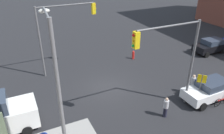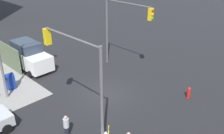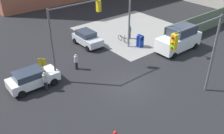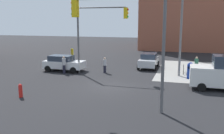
{
  "view_description": "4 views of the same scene",
  "coord_description": "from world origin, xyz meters",
  "px_view_note": "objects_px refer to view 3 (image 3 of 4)",
  "views": [
    {
      "loc": [
        6.69,
        14.58,
        10.14
      ],
      "look_at": [
        -0.52,
        -0.32,
        1.74
      ],
      "focal_mm": 35.0,
      "sensor_mm": 36.0,
      "label": 1
    },
    {
      "loc": [
        -12.62,
        11.85,
        10.56
      ],
      "look_at": [
        0.61,
        -1.33,
        1.77
      ],
      "focal_mm": 40.0,
      "sensor_mm": 36.0,
      "label": 2
    },
    {
      "loc": [
        -12.27,
        -12.92,
        12.08
      ],
      "look_at": [
        -1.26,
        0.74,
        1.95
      ],
      "focal_mm": 40.0,
      "sensor_mm": 36.0,
      "label": 3
    },
    {
      "loc": [
        5.59,
        -18.2,
        5.13
      ],
      "look_at": [
        0.06,
        0.72,
        1.5
      ],
      "focal_mm": 40.0,
      "sensor_mm": 36.0,
      "label": 4
    }
  ],
  "objects_px": {
    "pedestrian_crossing": "(130,32)",
    "pedestrian_waiting": "(45,81)",
    "mailbox_blue": "(140,40)",
    "sedan_silver": "(87,38)",
    "traffic_signal_nw_corner": "(72,27)",
    "van_white_delivery": "(179,39)",
    "pedestrian_walking_north": "(76,61)",
    "bicycle_at_crosswalk": "(24,79)",
    "bicycle_leaning_on_fence": "(123,39)",
    "sedan_white": "(32,78)",
    "street_lamp_corner": "(132,6)",
    "traffic_signal_se_corner": "(200,46)"
  },
  "relations": [
    {
      "from": "bicycle_leaning_on_fence",
      "to": "pedestrian_waiting",
      "type": "bearing_deg",
      "value": -163.41
    },
    {
      "from": "mailbox_blue",
      "to": "pedestrian_walking_north",
      "type": "xyz_separation_m",
      "value": [
        -8.2,
        0.2,
        0.05
      ]
    },
    {
      "from": "traffic_signal_nw_corner",
      "to": "traffic_signal_se_corner",
      "type": "distance_m",
      "value": 10.28
    },
    {
      "from": "sedan_silver",
      "to": "pedestrian_crossing",
      "type": "bearing_deg",
      "value": -18.67
    },
    {
      "from": "sedan_silver",
      "to": "pedestrian_waiting",
      "type": "xyz_separation_m",
      "value": [
        -7.66,
        -5.27,
        0.07
      ]
    },
    {
      "from": "bicycle_leaning_on_fence",
      "to": "bicycle_at_crosswalk",
      "type": "bearing_deg",
      "value": -174.49
    },
    {
      "from": "pedestrian_waiting",
      "to": "bicycle_leaning_on_fence",
      "type": "distance_m",
      "value": 11.91
    },
    {
      "from": "mailbox_blue",
      "to": "pedestrian_waiting",
      "type": "distance_m",
      "value": 12.06
    },
    {
      "from": "sedan_white",
      "to": "bicycle_leaning_on_fence",
      "type": "distance_m",
      "value": 12.26
    },
    {
      "from": "traffic_signal_se_corner",
      "to": "pedestrian_waiting",
      "type": "bearing_deg",
      "value": 134.65
    },
    {
      "from": "sedan_white",
      "to": "street_lamp_corner",
      "type": "bearing_deg",
      "value": 2.35
    },
    {
      "from": "bicycle_at_crosswalk",
      "to": "sedan_silver",
      "type": "bearing_deg",
      "value": 19.52
    },
    {
      "from": "sedan_silver",
      "to": "van_white_delivery",
      "type": "distance_m",
      "value": 10.13
    },
    {
      "from": "street_lamp_corner",
      "to": "pedestrian_crossing",
      "type": "height_order",
      "value": "street_lamp_corner"
    },
    {
      "from": "mailbox_blue",
      "to": "sedan_white",
      "type": "xyz_separation_m",
      "value": [
        -12.64,
        -0.04,
        0.08
      ]
    },
    {
      "from": "van_white_delivery",
      "to": "bicycle_at_crosswalk",
      "type": "relative_size",
      "value": 3.09
    },
    {
      "from": "pedestrian_crossing",
      "to": "pedestrian_waiting",
      "type": "height_order",
      "value": "pedestrian_waiting"
    },
    {
      "from": "traffic_signal_se_corner",
      "to": "sedan_silver",
      "type": "xyz_separation_m",
      "value": [
        -0.54,
        13.57,
        -3.79
      ]
    },
    {
      "from": "pedestrian_crossing",
      "to": "pedestrian_waiting",
      "type": "relative_size",
      "value": 0.97
    },
    {
      "from": "traffic_signal_nw_corner",
      "to": "street_lamp_corner",
      "type": "relative_size",
      "value": 0.81
    },
    {
      "from": "mailbox_blue",
      "to": "bicycle_at_crosswalk",
      "type": "xyz_separation_m",
      "value": [
        -13.0,
        1.0,
        -0.42
      ]
    },
    {
      "from": "sedan_white",
      "to": "mailbox_blue",
      "type": "bearing_deg",
      "value": 0.2
    },
    {
      "from": "pedestrian_crossing",
      "to": "bicycle_leaning_on_fence",
      "type": "xyz_separation_m",
      "value": [
        -1.2,
        -0.2,
        -0.54
      ]
    },
    {
      "from": "sedan_silver",
      "to": "pedestrian_waiting",
      "type": "relative_size",
      "value": 2.2
    },
    {
      "from": "street_lamp_corner",
      "to": "sedan_white",
      "type": "bearing_deg",
      "value": -177.65
    },
    {
      "from": "pedestrian_walking_north",
      "to": "bicycle_at_crosswalk",
      "type": "bearing_deg",
      "value": 63.67
    },
    {
      "from": "traffic_signal_se_corner",
      "to": "pedestrian_walking_north",
      "type": "bearing_deg",
      "value": 114.4
    },
    {
      "from": "traffic_signal_nw_corner",
      "to": "van_white_delivery",
      "type": "relative_size",
      "value": 1.2
    },
    {
      "from": "traffic_signal_nw_corner",
      "to": "traffic_signal_se_corner",
      "type": "bearing_deg",
      "value": -61.15
    },
    {
      "from": "traffic_signal_se_corner",
      "to": "sedan_white",
      "type": "xyz_separation_m",
      "value": [
        -8.84,
        9.46,
        -3.79
      ]
    },
    {
      "from": "mailbox_blue",
      "to": "sedan_silver",
      "type": "bearing_deg",
      "value": 136.86
    },
    {
      "from": "street_lamp_corner",
      "to": "pedestrian_walking_north",
      "type": "distance_m",
      "value": 8.16
    },
    {
      "from": "van_white_delivery",
      "to": "bicycle_leaning_on_fence",
      "type": "relative_size",
      "value": 3.09
    },
    {
      "from": "sedan_silver",
      "to": "pedestrian_walking_north",
      "type": "distance_m",
      "value": 5.46
    },
    {
      "from": "bicycle_leaning_on_fence",
      "to": "street_lamp_corner",
      "type": "bearing_deg",
      "value": -103.75
    },
    {
      "from": "mailbox_blue",
      "to": "sedan_silver",
      "type": "height_order",
      "value": "sedan_silver"
    },
    {
      "from": "sedan_silver",
      "to": "pedestrian_walking_north",
      "type": "bearing_deg",
      "value": -134.89
    },
    {
      "from": "street_lamp_corner",
      "to": "sedan_silver",
      "type": "height_order",
      "value": "street_lamp_corner"
    },
    {
      "from": "van_white_delivery",
      "to": "pedestrian_walking_north",
      "type": "bearing_deg",
      "value": 162.67
    },
    {
      "from": "sedan_white",
      "to": "pedestrian_walking_north",
      "type": "xyz_separation_m",
      "value": [
        4.44,
        0.24,
        -0.03
      ]
    },
    {
      "from": "pedestrian_walking_north",
      "to": "bicycle_leaning_on_fence",
      "type": "relative_size",
      "value": 0.9
    },
    {
      "from": "pedestrian_waiting",
      "to": "pedestrian_crossing",
      "type": "bearing_deg",
      "value": -85.04
    },
    {
      "from": "van_white_delivery",
      "to": "bicycle_at_crosswalk",
      "type": "bearing_deg",
      "value": 165.02
    },
    {
      "from": "traffic_signal_se_corner",
      "to": "sedan_silver",
      "type": "relative_size",
      "value": 1.7
    },
    {
      "from": "traffic_signal_nw_corner",
      "to": "pedestrian_crossing",
      "type": "height_order",
      "value": "traffic_signal_nw_corner"
    },
    {
      "from": "sedan_white",
      "to": "traffic_signal_se_corner",
      "type": "bearing_deg",
      "value": -46.92
    },
    {
      "from": "traffic_signal_se_corner",
      "to": "mailbox_blue",
      "type": "height_order",
      "value": "traffic_signal_se_corner"
    },
    {
      "from": "mailbox_blue",
      "to": "pedestrian_walking_north",
      "type": "height_order",
      "value": "pedestrian_walking_north"
    },
    {
      "from": "pedestrian_crossing",
      "to": "bicycle_leaning_on_fence",
      "type": "bearing_deg",
      "value": -139.44
    },
    {
      "from": "traffic_signal_nw_corner",
      "to": "bicycle_leaning_on_fence",
      "type": "relative_size",
      "value": 3.71
    }
  ]
}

